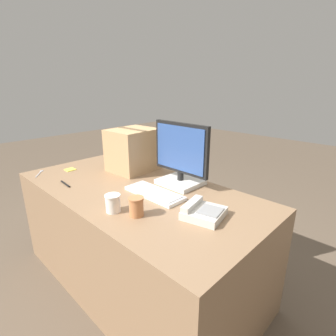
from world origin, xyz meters
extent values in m
plane|color=brown|center=(0.00, 0.00, 0.00)|extent=(12.00, 12.00, 0.00)
cube|color=#8C6B4C|center=(0.00, 0.00, 0.37)|extent=(1.80, 0.90, 0.75)
cube|color=white|center=(0.17, 0.28, 0.76)|extent=(0.28, 0.25, 0.03)
cylinder|color=black|center=(0.17, 0.28, 0.81)|extent=(0.04, 0.04, 0.06)
cube|color=black|center=(0.17, 0.28, 1.01)|extent=(0.46, 0.03, 0.35)
cube|color=#2D4C8C|center=(0.17, 0.26, 1.01)|extent=(0.41, 0.01, 0.30)
cube|color=silver|center=(0.17, 0.02, 0.76)|extent=(0.41, 0.16, 0.02)
cube|color=silver|center=(0.17, 0.02, 0.77)|extent=(0.38, 0.13, 0.01)
cube|color=beige|center=(0.57, 0.01, 0.77)|extent=(0.24, 0.24, 0.04)
cube|color=beige|center=(0.50, -0.01, 0.80)|extent=(0.09, 0.20, 0.03)
cube|color=gray|center=(0.61, 0.02, 0.79)|extent=(0.14, 0.14, 0.01)
cylinder|color=white|center=(0.18, -0.30, 0.79)|extent=(0.08, 0.08, 0.09)
cylinder|color=white|center=(0.18, -0.30, 0.84)|extent=(0.09, 0.09, 0.01)
cylinder|color=#BC7547|center=(0.30, -0.23, 0.79)|extent=(0.08, 0.08, 0.10)
cylinder|color=#BC7547|center=(0.30, -0.23, 0.85)|extent=(0.08, 0.08, 0.01)
cube|color=#B2B2B7|center=(-0.76, -0.35, 0.75)|extent=(0.12, 0.09, 0.00)
ellipsoid|color=#B2B2B7|center=(-0.83, -0.30, 0.75)|extent=(0.05, 0.04, 0.00)
cube|color=tan|center=(-0.33, 0.25, 0.91)|extent=(0.33, 0.37, 0.33)
cube|color=brown|center=(-0.33, 0.25, 1.08)|extent=(0.30, 0.06, 0.00)
cylinder|color=black|center=(-0.41, -0.30, 0.75)|extent=(0.15, 0.02, 0.01)
cube|color=#E5DB4C|center=(-0.69, -0.13, 0.75)|extent=(0.07, 0.07, 0.01)
camera|label=1|loc=(1.31, -1.02, 1.44)|focal=28.00mm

